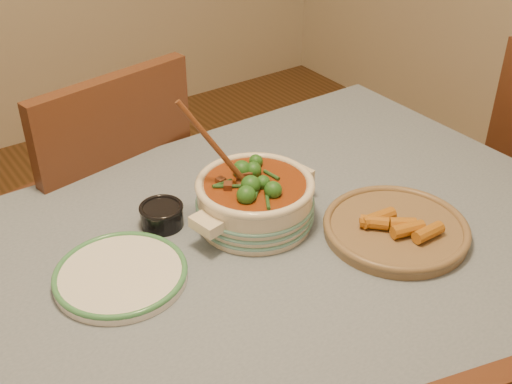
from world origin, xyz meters
TOP-DOWN VIEW (x-y plane):
  - dining_table at (0.00, 0.00)m, footprint 1.68×1.08m
  - stew_casserole at (0.11, 0.09)m, footprint 0.34×0.30m
  - white_plate at (-0.23, 0.09)m, footprint 0.35×0.35m
  - condiment_bowl at (-0.07, 0.20)m, footprint 0.13×0.13m
  - fried_plate at (0.34, -0.13)m, footprint 0.38×0.38m
  - chair_far at (-0.04, 0.66)m, footprint 0.53×0.53m

SIDE VIEW (x-z plane):
  - chair_far at x=-0.04m, z-range 0.07..1.05m
  - dining_table at x=0.00m, z-range 0.29..1.04m
  - white_plate at x=-0.23m, z-range 0.76..0.78m
  - fried_plate at x=0.34m, z-range 0.75..0.80m
  - condiment_bowl at x=-0.07m, z-range 0.76..0.81m
  - stew_casserole at x=0.11m, z-range 0.67..0.98m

